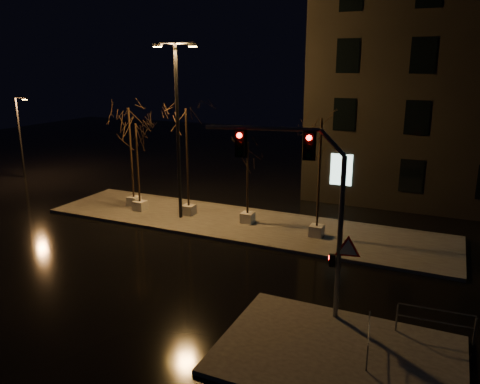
% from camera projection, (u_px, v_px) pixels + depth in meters
% --- Properties ---
extents(ground, '(90.00, 90.00, 0.00)m').
position_uv_depth(ground, '(181.00, 267.00, 19.84)').
color(ground, black).
rests_on(ground, ground).
extents(median, '(22.00, 5.00, 0.15)m').
position_uv_depth(median, '(240.00, 224.00, 25.09)').
color(median, '#43413C').
rests_on(median, ground).
extents(sidewalk_corner, '(7.00, 5.00, 0.15)m').
position_uv_depth(sidewalk_corner, '(338.00, 355.00, 13.75)').
color(sidewalk_corner, '#43413C').
rests_on(sidewalk_corner, ground).
extents(tree_0, '(1.80, 1.80, 5.97)m').
position_uv_depth(tree_0, '(130.00, 130.00, 26.88)').
color(tree_0, beige).
rests_on(tree_0, median).
extents(tree_1, '(1.80, 1.80, 5.16)m').
position_uv_depth(tree_1, '(136.00, 143.00, 26.14)').
color(tree_1, beige).
rests_on(tree_1, median).
extents(tree_2, '(1.80, 1.80, 6.08)m').
position_uv_depth(tree_2, '(186.00, 133.00, 25.16)').
color(tree_2, beige).
rests_on(tree_2, median).
extents(tree_3, '(1.80, 1.80, 4.45)m').
position_uv_depth(tree_3, '(248.00, 161.00, 24.15)').
color(tree_3, beige).
rests_on(tree_3, median).
extents(tree_4, '(1.80, 1.80, 5.95)m').
position_uv_depth(tree_4, '(321.00, 145.00, 21.88)').
color(tree_4, beige).
rests_on(tree_4, median).
extents(traffic_signal_mast, '(5.09, 1.04, 6.31)m').
position_uv_depth(traffic_signal_mast, '(309.00, 196.00, 14.85)').
color(traffic_signal_mast, slate).
rests_on(traffic_signal_mast, sidewalk_corner).
extents(streetlight_main, '(2.29, 0.85, 9.26)m').
position_uv_depth(streetlight_main, '(177.00, 120.00, 24.49)').
color(streetlight_main, black).
rests_on(streetlight_main, median).
extents(streetlight_far, '(1.19, 0.22, 6.05)m').
position_uv_depth(streetlight_far, '(20.00, 134.00, 34.90)').
color(streetlight_far, black).
rests_on(streetlight_far, ground).
extents(guard_rail_a, '(2.27, 0.18, 0.98)m').
position_uv_depth(guard_rail_a, '(435.00, 319.00, 14.32)').
color(guard_rail_a, slate).
rests_on(guard_rail_a, sidewalk_corner).
extents(guard_rail_b, '(0.30, 1.82, 0.87)m').
position_uv_depth(guard_rail_b, '(368.00, 335.00, 13.59)').
color(guard_rail_b, slate).
rests_on(guard_rail_b, sidewalk_corner).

